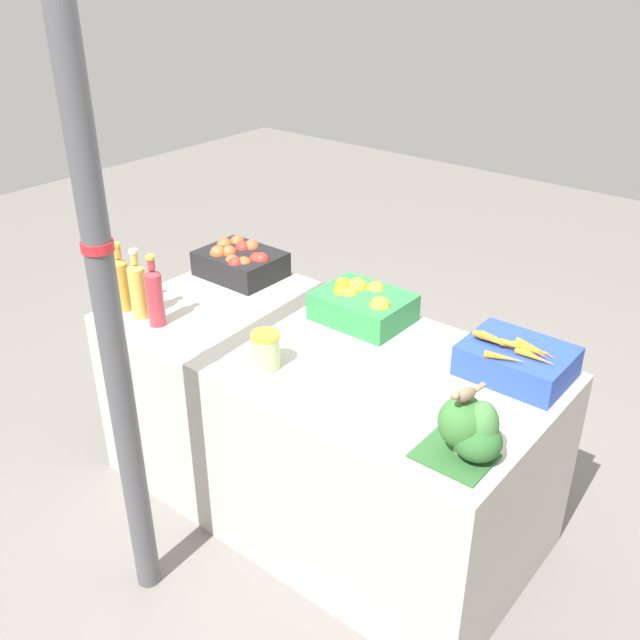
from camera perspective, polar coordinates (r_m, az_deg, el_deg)
name	(u,v)px	position (r m, az deg, el deg)	size (l,w,h in m)	color
ground_plane	(320,500)	(3.15, 0.00, -14.24)	(10.00, 10.00, 0.00)	slate
market_table	(320,427)	(2.90, 0.00, -8.55)	(1.77, 0.86, 0.78)	#B7B2A8
support_pole	(103,284)	(2.20, -16.95, 2.78)	(0.10, 0.10, 2.44)	#4C4C51
apple_crate	(240,261)	(3.24, -6.40, 4.68)	(0.36, 0.28, 0.15)	black
orange_crate	(362,304)	(2.84, 3.39, 1.26)	(0.36, 0.28, 0.15)	#2D8442
carrot_crate	(517,360)	(2.56, 15.46, -3.12)	(0.36, 0.29, 0.15)	#2847B7
broccoli_pile	(470,429)	(2.12, 11.89, -8.53)	(0.24, 0.19, 0.19)	#2D602D
juice_bottle_amber	(122,282)	(2.99, -15.59, 2.94)	(0.06, 0.06, 0.29)	gold
juice_bottle_golden	(138,289)	(2.92, -14.36, 2.43)	(0.07, 0.07, 0.29)	gold
juice_bottle_ruby	(155,296)	(2.84, -13.09, 1.91)	(0.07, 0.07, 0.30)	#B2333D
pickle_jar	(266,350)	(2.52, -4.35, -2.42)	(0.11, 0.11, 0.13)	#B2C684
sparrow_bird	(465,394)	(2.04, 11.50, -5.86)	(0.05, 0.13, 0.05)	#4C3D2D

